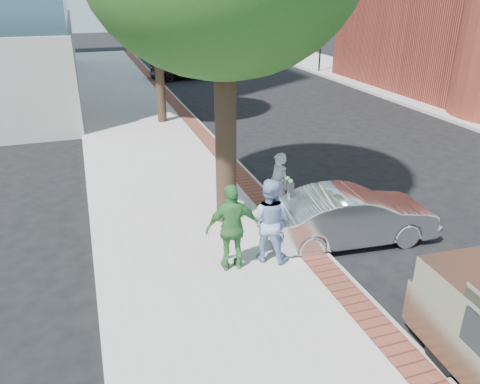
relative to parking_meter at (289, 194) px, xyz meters
name	(u,v)px	position (x,y,z in m)	size (l,w,h in m)	color
ground	(276,256)	(-0.56, -0.65, -1.21)	(120.00, 120.00, 0.00)	black
sidewalk	(155,152)	(-2.06, 7.35, -1.13)	(5.00, 60.00, 0.15)	#9E9991
brick_strip	(212,145)	(0.14, 7.35, -1.05)	(0.60, 60.00, 0.01)	brown
curb	(221,146)	(0.49, 7.35, -1.13)	(0.10, 60.00, 0.15)	gray
signal_near	(155,46)	(0.34, 21.35, 1.05)	(0.70, 0.15, 3.80)	black
signal_far	(321,40)	(11.94, 21.35, 1.05)	(0.70, 0.15, 3.80)	black
parking_meter	(289,194)	(0.00, 0.00, 0.00)	(0.12, 0.32, 1.47)	gray
person_gray	(279,186)	(0.16, 0.97, -0.19)	(0.63, 0.41, 1.73)	#A3A3A8
person_officer	(269,220)	(-0.87, -0.91, -0.11)	(0.92, 0.72, 1.90)	#889FD2
person_green	(233,228)	(-1.71, -1.01, -0.09)	(1.13, 0.47, 1.93)	#397E3C
sedan_silver	(351,216)	(1.41, -0.56, -0.54)	(1.42, 4.06, 1.34)	silver
bg_car	(184,67)	(2.28, 22.11, -0.45)	(1.78, 4.42, 1.51)	black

